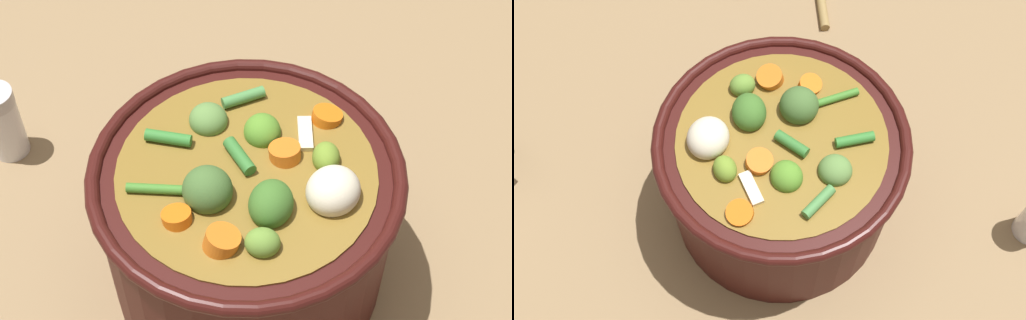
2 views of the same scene
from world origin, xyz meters
TOP-DOWN VIEW (x-y plane):
  - ground_plane at (0.00, 0.00)m, footprint 1.10×1.10m
  - cooking_pot at (-0.00, 0.00)m, footprint 0.26×0.26m

SIDE VIEW (x-z plane):
  - ground_plane at x=0.00m, z-range 0.00..0.00m
  - cooking_pot at x=0.00m, z-range -0.01..0.17m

